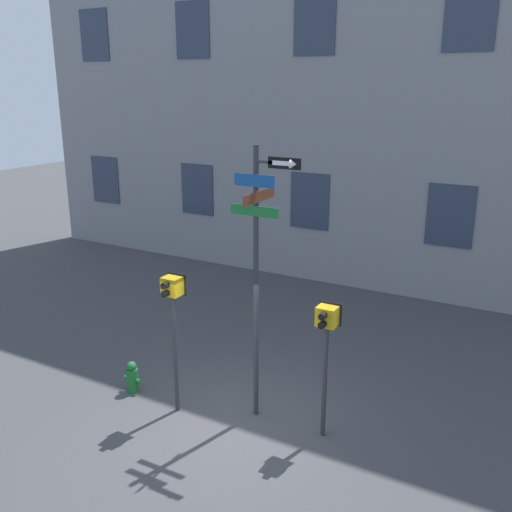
{
  "coord_description": "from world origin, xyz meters",
  "views": [
    {
      "loc": [
        4.65,
        -7.39,
        5.73
      ],
      "look_at": [
        0.24,
        0.51,
        2.99
      ],
      "focal_mm": 40.0,
      "sensor_mm": 36.0,
      "label": 1
    }
  ],
  "objects_px": {
    "pedestrian_signal_left": "(173,308)",
    "fire_hydrant": "(132,377)",
    "street_sign_pole": "(259,262)",
    "pedestrian_signal_right": "(326,335)"
  },
  "relations": [
    {
      "from": "street_sign_pole",
      "to": "pedestrian_signal_left",
      "type": "xyz_separation_m",
      "value": [
        -1.37,
        -0.59,
        -0.89
      ]
    },
    {
      "from": "pedestrian_signal_right",
      "to": "fire_hydrant",
      "type": "relative_size",
      "value": 3.73
    },
    {
      "from": "pedestrian_signal_right",
      "to": "fire_hydrant",
      "type": "bearing_deg",
      "value": -173.01
    },
    {
      "from": "pedestrian_signal_right",
      "to": "fire_hydrant",
      "type": "height_order",
      "value": "pedestrian_signal_right"
    },
    {
      "from": "pedestrian_signal_left",
      "to": "street_sign_pole",
      "type": "bearing_deg",
      "value": 23.11
    },
    {
      "from": "pedestrian_signal_left",
      "to": "pedestrian_signal_right",
      "type": "distance_m",
      "value": 2.69
    },
    {
      "from": "pedestrian_signal_right",
      "to": "fire_hydrant",
      "type": "distance_m",
      "value": 4.11
    },
    {
      "from": "street_sign_pole",
      "to": "fire_hydrant",
      "type": "bearing_deg",
      "value": -169.41
    },
    {
      "from": "pedestrian_signal_left",
      "to": "pedestrian_signal_right",
      "type": "xyz_separation_m",
      "value": [
        2.62,
        0.58,
        -0.16
      ]
    },
    {
      "from": "pedestrian_signal_left",
      "to": "fire_hydrant",
      "type": "bearing_deg",
      "value": 174.37
    }
  ]
}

